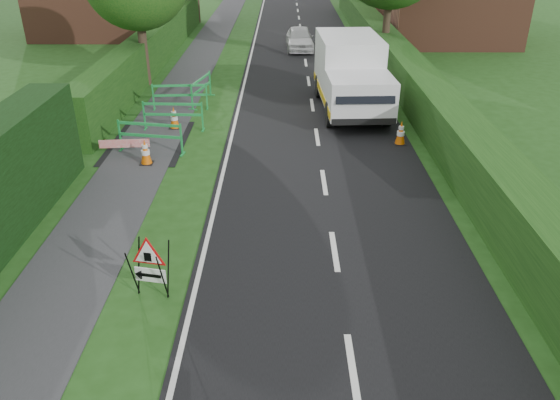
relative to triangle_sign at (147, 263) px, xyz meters
name	(u,v)px	position (x,y,z in m)	size (l,w,h in m)	color
road_surface	(299,20)	(3.67, 32.10, -0.77)	(6.00, 90.00, 0.02)	black
footpath	(222,20)	(-1.83, 32.10, -0.77)	(2.00, 90.00, 0.02)	#2D2D30
hedge_west_far	(157,63)	(-3.83, 19.10, -0.77)	(1.00, 24.00, 1.80)	#14380F
hedge_east	(409,98)	(7.67, 13.10, -0.77)	(1.20, 50.00, 1.50)	#14380F
triangle_sign	(147,263)	(0.00, 0.00, 0.00)	(0.89, 0.89, 1.11)	black
works_van	(351,73)	(5.05, 11.71, 0.60)	(2.49, 5.78, 2.59)	silver
traffic_cone_0	(401,133)	(6.30, 8.00, -0.38)	(0.38, 0.38, 0.79)	black
traffic_cone_1	(382,102)	(6.22, 11.23, -0.38)	(0.38, 0.38, 0.79)	black
traffic_cone_2	(378,86)	(6.40, 13.49, -0.38)	(0.38, 0.38, 0.79)	black
traffic_cone_3	(145,152)	(-1.51, 6.36, -0.38)	(0.38, 0.38, 0.79)	black
traffic_cone_4	(174,118)	(-1.22, 9.46, -0.38)	(0.38, 0.38, 0.79)	black
ped_barrier_0	(150,133)	(-1.55, 7.27, -0.14)	(2.09, 0.70, 1.00)	#198C3B
ped_barrier_1	(173,112)	(-1.22, 9.31, -0.14)	(2.07, 0.43, 1.00)	#198C3B
ped_barrier_2	(180,93)	(-1.37, 11.59, -0.14)	(2.08, 0.51, 1.00)	#198C3B
ped_barrier_3	(201,87)	(-0.68, 12.48, -0.14)	(0.80, 2.09, 1.00)	#198C3B
redwhite_plank	(126,157)	(-2.26, 6.87, -0.77)	(1.50, 0.04, 0.25)	red
hatchback_car	(300,38)	(3.43, 22.26, -0.16)	(1.45, 3.59, 1.22)	silver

